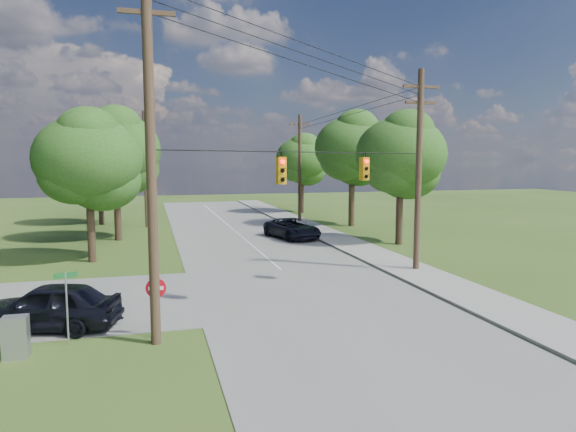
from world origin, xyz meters
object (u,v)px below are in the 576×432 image
object	(u,v)px
pole_ne	(419,168)
control_cabinet	(16,337)
car_cross_dark	(48,306)
do_not_enter_sign	(156,294)
pole_sw	(151,149)
pole_north_e	(300,168)
car_main_north	(292,228)
pole_north_w	(145,168)

from	to	relation	value
pole_ne	control_cabinet	distance (m)	19.78
control_cabinet	car_cross_dark	bearing A→B (deg)	78.87
do_not_enter_sign	pole_sw	bearing A→B (deg)	-89.55
pole_ne	do_not_enter_sign	size ratio (longest dim) A/B	5.22
control_cabinet	pole_ne	bearing A→B (deg)	23.32
pole_north_e	car_main_north	bearing A→B (deg)	-109.48
pole_ne	car_main_north	size ratio (longest dim) A/B	1.97
pole_sw	car_cross_dark	bearing A→B (deg)	147.26
pole_north_e	car_main_north	size ratio (longest dim) A/B	1.87
pole_north_e	car_main_north	world-z (taller)	pole_north_e
pole_sw	pole_north_w	xyz separation A→B (m)	(-0.40, 29.60, -1.10)
pole_north_e	pole_ne	bearing A→B (deg)	-90.00
do_not_enter_sign	control_cabinet	bearing A→B (deg)	-164.90
pole_ne	do_not_enter_sign	bearing A→B (deg)	-152.51
pole_north_w	do_not_enter_sign	size ratio (longest dim) A/B	4.97
car_main_north	pole_sw	bearing A→B (deg)	-131.84
pole_sw	pole_north_w	world-z (taller)	pole_sw
pole_north_e	pole_sw	bearing A→B (deg)	-114.52
car_cross_dark	control_cabinet	xyz separation A→B (m)	(-0.46, -2.47, -0.22)
pole_north_w	car_main_north	bearing A→B (deg)	-42.48
pole_sw	do_not_enter_sign	bearing A→B (deg)	86.03
pole_sw	do_not_enter_sign	world-z (taller)	pole_sw
car_cross_dark	do_not_enter_sign	bearing A→B (deg)	80.69
pole_north_e	control_cabinet	size ratio (longest dim) A/B	7.82
pole_sw	car_main_north	bearing A→B (deg)	63.19
pole_north_e	do_not_enter_sign	world-z (taller)	pole_north_e
pole_north_w	do_not_enter_sign	bearing A→B (deg)	-89.13
pole_sw	pole_north_e	xyz separation A→B (m)	(13.50, 29.60, -1.10)
pole_ne	pole_north_w	distance (m)	26.03
car_cross_dark	control_cabinet	bearing A→B (deg)	5.34
car_main_north	do_not_enter_sign	size ratio (longest dim) A/B	2.65
pole_sw	pole_north_e	bearing A→B (deg)	65.48
pole_north_e	control_cabinet	world-z (taller)	pole_north_e
pole_north_w	control_cabinet	distance (m)	30.33
pole_sw	car_cross_dark	distance (m)	6.85
control_cabinet	pole_north_w	bearing A→B (deg)	82.46
do_not_enter_sign	car_main_north	bearing A→B (deg)	67.00
car_main_north	do_not_enter_sign	xyz separation A→B (m)	(-10.06, -19.39, 0.72)
pole_north_w	do_not_enter_sign	world-z (taller)	pole_north_w
pole_sw	pole_ne	world-z (taller)	pole_sw
pole_sw	control_cabinet	bearing A→B (deg)	-177.56
pole_north_w	car_cross_dark	xyz separation A→B (m)	(-3.18, -27.30, -4.27)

